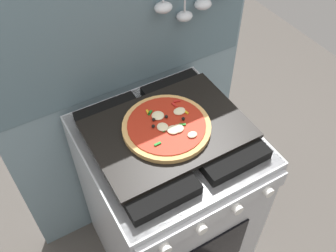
% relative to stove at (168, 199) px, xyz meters
% --- Properties ---
extents(ground_plane, '(4.00, 4.00, 0.00)m').
position_rel_stove_xyz_m(ground_plane, '(0.00, 0.00, -0.45)').
color(ground_plane, '#4C4742').
extents(kitchen_backsplash, '(1.10, 0.09, 1.55)m').
position_rel_stove_xyz_m(kitchen_backsplash, '(0.00, 0.34, 0.34)').
color(kitchen_backsplash, '#7A939E').
rests_on(kitchen_backsplash, ground_plane).
extents(stove, '(0.60, 0.64, 0.90)m').
position_rel_stove_xyz_m(stove, '(0.00, 0.00, 0.00)').
color(stove, '#B7BABF').
rests_on(stove, ground_plane).
extents(baking_tray, '(0.54, 0.38, 0.02)m').
position_rel_stove_xyz_m(baking_tray, '(0.00, 0.00, 0.46)').
color(baking_tray, black).
rests_on(baking_tray, stove).
extents(pizza_left, '(0.31, 0.31, 0.03)m').
position_rel_stove_xyz_m(pizza_left, '(-0.01, 0.00, 0.48)').
color(pizza_left, tan).
rests_on(pizza_left, baking_tray).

